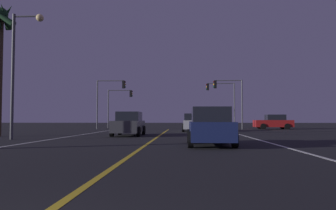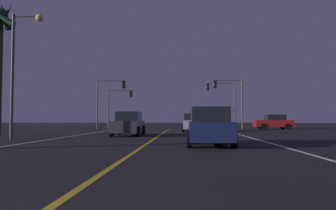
# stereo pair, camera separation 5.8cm
# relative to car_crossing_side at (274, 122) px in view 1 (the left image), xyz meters

# --- Properties ---
(lane_edge_right) EXTENTS (0.16, 40.78, 0.01)m
(lane_edge_right) POSITION_rel_car_crossing_side_xyz_m (-6.21, -21.60, -0.82)
(lane_edge_right) COLOR silver
(lane_edge_right) RESTS_ON ground
(lane_edge_left) EXTENTS (0.16, 40.78, 0.01)m
(lane_edge_left) POSITION_rel_car_crossing_side_xyz_m (-18.16, -21.60, -0.82)
(lane_edge_left) COLOR silver
(lane_edge_left) RESTS_ON ground
(lane_center_divider) EXTENTS (0.16, 40.78, 0.01)m
(lane_center_divider) POSITION_rel_car_crossing_side_xyz_m (-12.19, -21.60, -0.82)
(lane_center_divider) COLOR gold
(lane_center_divider) RESTS_ON ground
(car_crossing_side) EXTENTS (4.30, 2.02, 1.70)m
(car_crossing_side) POSITION_rel_car_crossing_side_xyz_m (0.00, 0.00, 0.00)
(car_crossing_side) COLOR black
(car_crossing_side) RESTS_ON ground
(car_oncoming) EXTENTS (2.02, 4.30, 1.70)m
(car_oncoming) POSITION_rel_car_crossing_side_xyz_m (-14.38, -15.09, 0.00)
(car_oncoming) COLOR black
(car_oncoming) RESTS_ON ground
(car_ahead_far) EXTENTS (2.02, 4.30, 1.70)m
(car_ahead_far) POSITION_rel_car_crossing_side_xyz_m (-9.61, -6.99, 0.00)
(car_ahead_far) COLOR black
(car_ahead_far) RESTS_ON ground
(car_lead_same_lane) EXTENTS (2.02, 4.30, 1.70)m
(car_lead_same_lane) POSITION_rel_car_crossing_side_xyz_m (-9.29, -23.24, 0.00)
(car_lead_same_lane) COLOR black
(car_lead_same_lane) RESTS_ON ground
(traffic_light_near_right) EXTENTS (3.38, 0.36, 5.70)m
(traffic_light_near_right) POSITION_rel_car_crossing_side_xyz_m (-5.30, -0.71, 3.41)
(traffic_light_near_right) COLOR #4C4C51
(traffic_light_near_right) RESTS_ON ground
(traffic_light_near_left) EXTENTS (3.45, 0.36, 5.75)m
(traffic_light_near_left) POSITION_rel_car_crossing_side_xyz_m (-19.05, -0.71, 3.45)
(traffic_light_near_left) COLOR #4C4C51
(traffic_light_near_left) RESTS_ON ground
(traffic_light_far_right) EXTENTS (3.82, 0.36, 5.97)m
(traffic_light_far_right) POSITION_rel_car_crossing_side_xyz_m (-5.48, 4.79, 3.62)
(traffic_light_far_right) COLOR #4C4C51
(traffic_light_far_right) RESTS_ON ground
(traffic_light_far_left) EXTENTS (3.38, 0.36, 5.11)m
(traffic_light_far_left) POSITION_rel_car_crossing_side_xyz_m (-19.01, 4.79, 3.00)
(traffic_light_far_left) COLOR #4C4C51
(traffic_light_far_left) RESTS_ON ground
(street_lamp_left_mid) EXTENTS (1.86, 0.44, 7.35)m
(street_lamp_left_mid) POSITION_rel_car_crossing_side_xyz_m (-19.99, -19.68, 3.88)
(street_lamp_left_mid) COLOR #4C4C51
(street_lamp_left_mid) RESTS_ON ground
(palm_tree_left_mid) EXTENTS (2.28, 2.13, 9.27)m
(palm_tree_left_mid) POSITION_rel_car_crossing_side_xyz_m (-22.97, -16.78, 6.55)
(palm_tree_left_mid) COLOR #473826
(palm_tree_left_mid) RESTS_ON ground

